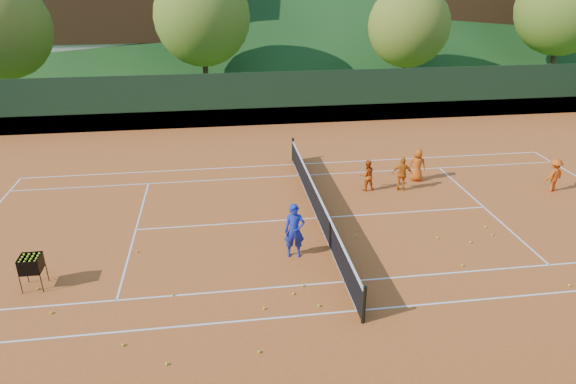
{
  "coord_description": "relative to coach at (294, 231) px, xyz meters",
  "views": [
    {
      "loc": [
        -3.39,
        -16.25,
        8.42
      ],
      "look_at": [
        -1.08,
        0.0,
        1.12
      ],
      "focal_mm": 32.0,
      "sensor_mm": 36.0,
      "label": 1
    }
  ],
  "objects": [
    {
      "name": "tree_d",
      "position": [
        23.23,
        22.47,
        4.62
      ],
      "size": [
        6.8,
        6.8,
        8.93
      ],
      "color": "#3F2619",
      "rests_on": "ground"
    },
    {
      "name": "tennis_net",
      "position": [
        1.23,
        2.47,
        -0.38
      ],
      "size": [
        0.1,
        12.07,
        1.1
      ],
      "color": "black",
      "rests_on": "clay_court"
    },
    {
      "name": "tennis_ball_7",
      "position": [
        5.88,
        -0.03,
        -0.85
      ],
      "size": [
        0.07,
        0.07,
        0.07
      ],
      "primitive_type": "sphere",
      "color": "#CBE726",
      "rests_on": "clay_court"
    },
    {
      "name": "tennis_ball_22",
      "position": [
        0.26,
        -2.7,
        -0.85
      ],
      "size": [
        0.07,
        0.07,
        0.07
      ],
      "primitive_type": "sphere",
      "color": "#CBE726",
      "rests_on": "clay_court"
    },
    {
      "name": "court_lines",
      "position": [
        1.23,
        2.47,
        -0.88
      ],
      "size": [
        23.83,
        11.03,
        0.0
      ],
      "color": "white",
      "rests_on": "clay_court"
    },
    {
      "name": "tennis_ball_21",
      "position": [
        2.24,
        0.91,
        -0.85
      ],
      "size": [
        0.07,
        0.07,
        0.07
      ],
      "primitive_type": "sphere",
      "color": "#CBE726",
      "rests_on": "clay_court"
    },
    {
      "name": "tennis_ball_5",
      "position": [
        -4.71,
        -3.56,
        -0.85
      ],
      "size": [
        0.07,
        0.07,
        0.07
      ],
      "primitive_type": "sphere",
      "color": "#CBE726",
      "rests_on": "clay_court"
    },
    {
      "name": "tennis_ball_18",
      "position": [
        7.52,
        -2.78,
        -0.85
      ],
      "size": [
        0.07,
        0.07,
        0.07
      ],
      "primitive_type": "sphere",
      "color": "#CBE726",
      "rests_on": "clay_court"
    },
    {
      "name": "chalet_left",
      "position": [
        -8.77,
        32.47,
        4.75
      ],
      "size": [
        13.8,
        9.93,
        12.92
      ],
      "color": "beige",
      "rests_on": "ground"
    },
    {
      "name": "student_d",
      "position": [
        11.06,
        3.53,
        -0.2
      ],
      "size": [
        1.0,
        0.76,
        1.37
      ],
      "primitive_type": "imported",
      "rotation": [
        0.0,
        0.0,
        3.46
      ],
      "color": "#D85313",
      "rests_on": "clay_court"
    },
    {
      "name": "tree_a",
      "position": [
        -14.77,
        20.47,
        3.97
      ],
      "size": [
        6.0,
        6.0,
        7.88
      ],
      "color": "#3E2718",
      "rests_on": "ground"
    },
    {
      "name": "student_b",
      "position": [
        5.07,
        4.46,
        -0.18
      ],
      "size": [
        0.88,
        0.55,
        1.4
      ],
      "primitive_type": "imported",
      "rotation": [
        0.0,
        0.0,
        2.87
      ],
      "color": "orange",
      "rests_on": "clay_court"
    },
    {
      "name": "tennis_ball_19",
      "position": [
        1.28,
        -1.96,
        -0.85
      ],
      "size": [
        0.07,
        0.07,
        0.07
      ],
      "primitive_type": "sphere",
      "color": "#CBE726",
      "rests_on": "clay_court"
    },
    {
      "name": "coach",
      "position": [
        0.0,
        0.0,
        0.0
      ],
      "size": [
        0.68,
        0.48,
        1.76
      ],
      "primitive_type": "imported",
      "rotation": [
        0.0,
        0.0,
        -0.1
      ],
      "color": "#1929A7",
      "rests_on": "clay_court"
    },
    {
      "name": "tennis_ball_6",
      "position": [
        6.87,
        0.88,
        -0.85
      ],
      "size": [
        0.07,
        0.07,
        0.07
      ],
      "primitive_type": "sphere",
      "color": "#CBE726",
      "rests_on": "clay_court"
    },
    {
      "name": "tennis_ball_24",
      "position": [
        6.83,
        0.33,
        -0.85
      ],
      "size": [
        0.07,
        0.07,
        0.07
      ],
      "primitive_type": "sphere",
      "color": "#CBE726",
      "rests_on": "clay_court"
    },
    {
      "name": "tennis_ball_4",
      "position": [
        -3.66,
        -1.66,
        -0.85
      ],
      "size": [
        0.07,
        0.07,
        0.07
      ],
      "primitive_type": "sphere",
      "color": "#CBE726",
      "rests_on": "clay_court"
    },
    {
      "name": "tree_c",
      "position": [
        11.23,
        21.47,
        3.64
      ],
      "size": [
        5.6,
        5.6,
        7.35
      ],
      "color": "#412B1A",
      "rests_on": "ground"
    },
    {
      "name": "chalet_mid",
      "position": [
        7.23,
        36.47,
        4.09
      ],
      "size": [
        12.65,
        8.82,
        11.45
      ],
      "color": "beige",
      "rests_on": "ground"
    },
    {
      "name": "chalet_right",
      "position": [
        21.23,
        32.47,
        4.36
      ],
      "size": [
        11.5,
        8.82,
        11.91
      ],
      "color": "beige",
      "rests_on": "ground"
    },
    {
      "name": "tennis_ball_8",
      "position": [
        4.97,
        -1.34,
        -0.85
      ],
      "size": [
        0.07,
        0.07,
        0.07
      ],
      "primitive_type": "sphere",
      "color": "#CBE726",
      "rests_on": "clay_court"
    },
    {
      "name": "tennis_ball_14",
      "position": [
        4.92,
        0.39,
        -0.85
      ],
      "size": [
        0.07,
        0.07,
        0.07
      ],
      "primitive_type": "sphere",
      "color": "#CBE726",
      "rests_on": "clay_court"
    },
    {
      "name": "tennis_ball_10",
      "position": [
        -0.01,
        -1.7,
        -0.85
      ],
      "size": [
        0.07,
        0.07,
        0.07
      ],
      "primitive_type": "sphere",
      "color": "#CBE726",
      "rests_on": "clay_court"
    },
    {
      "name": "tree_b",
      "position": [
        -2.77,
        22.47,
        4.29
      ],
      "size": [
        6.4,
        6.4,
        8.4
      ],
      "color": "#3D2818",
      "rests_on": "ground"
    },
    {
      "name": "ball_hopper",
      "position": [
        -7.54,
        -0.67,
        -0.13
      ],
      "size": [
        0.57,
        0.57,
        1.0
      ],
      "color": "black",
      "rests_on": "clay_court"
    },
    {
      "name": "tennis_ball_1",
      "position": [
        -1.21,
        -2.62,
        -0.85
      ],
      "size": [
        0.07,
        0.07,
        0.07
      ],
      "primitive_type": "sphere",
      "color": "#CBE726",
      "rests_on": "clay_court"
    },
    {
      "name": "perimeter_fence",
      "position": [
        1.23,
        2.47,
        0.37
      ],
      "size": [
        40.4,
        24.24,
        3.0
      ],
      "color": "black",
      "rests_on": "clay_court"
    },
    {
      "name": "ground",
      "position": [
        1.23,
        2.47,
        -0.9
      ],
      "size": [
        400.0,
        400.0,
        0.0
      ],
      "primitive_type": "plane",
      "color": "#30571B",
      "rests_on": "ground"
    },
    {
      "name": "tennis_ball_3",
      "position": [
        -6.76,
        -2.01,
        -0.85
      ],
      "size": [
        0.07,
        0.07,
        0.07
      ],
      "primitive_type": "sphere",
      "color": "#CBE726",
      "rests_on": "clay_court"
    },
    {
      "name": "tennis_ball_17",
      "position": [
        -1.49,
        -4.26,
        -0.85
      ],
      "size": [
        0.07,
        0.07,
        0.07
      ],
      "primitive_type": "sphere",
      "color": "#CBE726",
      "rests_on": "clay_court"
    },
    {
      "name": "tennis_ball_12",
      "position": [
        -0.34,
        -2.07,
        -0.85
      ],
      "size": [
        0.07,
        0.07,
        0.07
      ],
      "primitive_type": "sphere",
      "color": "#CBE726",
      "rests_on": "clay_court"
    },
    {
      "name": "student_a",
      "position": [
        3.67,
        4.68,
        -0.24
      ],
      "size": [
        0.67,
        0.55,
        1.29
      ],
      "primitive_type": "imported",
      "rotation": [
        0.0,
        0.0,
        3.24
      ],
      "color": "#DA5413",
      "rests_on": "clay_court"
    },
    {
      "name": "tennis_ball_11",
      "position": [
        -3.63,
        -4.36,
        -0.85
      ],
      "size": [
        0.07,
        0.07,
        0.07
      ],
      "primitive_type": "sphere",
      "color": "#CBE726",
      "rests_on": "clay_court"
    },
    {
      "name": "tennis_ball_23",
      "position": [
        -4.94,
        0.9,
        -0.85
      ],
      "size": [
        0.07,
        0.07,
        0.07
      ],
      "primitive_type": "sphere",
      "color": "#CBE726",
      "rests_on": "clay_court"
    },
    {
      "name": "tennis_ball_20",
      "position": [
        -7.45,
        -0.8,
        -0.85
      ],
      "size": [
        0.07,
        0.07,
        0.07
      ],
      "primitive_type": "sphere",
      "color": "#CBE726",
      "rests_on": "clay_court"
    },
    {
      "name": "clay_court",
      "position": [
        1.23,
        2.47,
        -0.89
      ],
      "size": [
        40.0,
        24.0,
        0.02
      ],
      "primitive_type": "cube",
      "color": "#B6531D",
      "rests_on": "ground"
    },
    {
      "name": "student_c",
      "position": [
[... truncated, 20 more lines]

